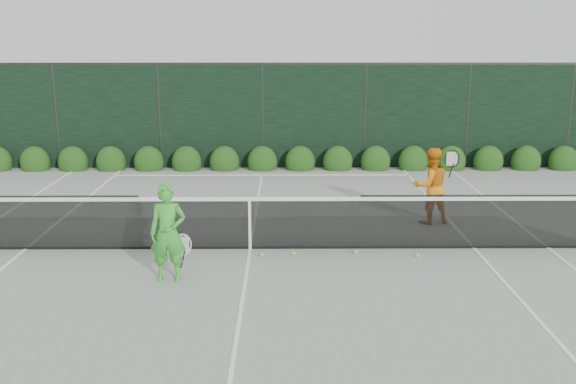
{
  "coord_description": "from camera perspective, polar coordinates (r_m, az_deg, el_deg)",
  "views": [
    {
      "loc": [
        0.61,
        -11.18,
        3.8
      ],
      "look_at": [
        0.7,
        0.3,
        1.0
      ],
      "focal_mm": 40.0,
      "sensor_mm": 36.0,
      "label": 1
    }
  ],
  "objects": [
    {
      "name": "ground",
      "position": [
        11.82,
        -3.38,
        -5.07
      ],
      "size": [
        80.0,
        80.0,
        0.0
      ],
      "primitive_type": "plane",
      "color": "gray",
      "rests_on": "ground"
    },
    {
      "name": "tennis_net",
      "position": [
        11.66,
        -3.53,
        -2.59
      ],
      "size": [
        12.9,
        0.1,
        1.07
      ],
      "color": "black",
      "rests_on": "ground"
    },
    {
      "name": "player_woman",
      "position": [
        10.28,
        -10.61,
        -3.59
      ],
      "size": [
        0.64,
        0.38,
        1.57
      ],
      "rotation": [
        0.0,
        0.0,
        0.01
      ],
      "color": "green",
      "rests_on": "ground"
    },
    {
      "name": "player_man",
      "position": [
        13.55,
        12.59,
        0.55
      ],
      "size": [
        0.95,
        0.77,
        1.59
      ],
      "rotation": [
        0.0,
        0.0,
        3.39
      ],
      "color": "orange",
      "rests_on": "ground"
    },
    {
      "name": "court_lines",
      "position": [
        11.82,
        -3.38,
        -5.04
      ],
      "size": [
        11.03,
        23.83,
        0.01
      ],
      "color": "white",
      "rests_on": "ground"
    },
    {
      "name": "windscreen_fence",
      "position": [
        8.79,
        -4.39,
        -1.4
      ],
      "size": [
        32.0,
        21.07,
        3.06
      ],
      "color": "black",
      "rests_on": "ground"
    },
    {
      "name": "hedge_row",
      "position": [
        18.68,
        -2.3,
        2.7
      ],
      "size": [
        31.66,
        0.65,
        0.94
      ],
      "color": "#14390F",
      "rests_on": "ground"
    },
    {
      "name": "tennis_balls",
      "position": [
        11.46,
        3.95,
        -5.52
      ],
      "size": [
        2.82,
        0.28,
        0.07
      ],
      "color": "#CCDD31",
      "rests_on": "ground"
    }
  ]
}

